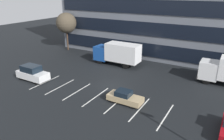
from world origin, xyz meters
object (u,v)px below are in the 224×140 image
box_truck_blue (117,53)px  suv_white (32,73)px  sedan_tan (125,97)px  bare_tree (66,23)px

box_truck_blue → suv_white: bearing=-120.9°
box_truck_blue → sedan_tan: 13.08m
suv_white → bare_tree: 16.80m
sedan_tan → bare_tree: bare_tree is taller
suv_white → bare_tree: (-6.54, 14.78, 4.55)m
box_truck_blue → suv_white: (-7.00, -11.67, -1.06)m
bare_tree → sedan_tan: bearing=-34.4°
box_truck_blue → bare_tree: size_ratio=1.05×
box_truck_blue → bare_tree: (-13.54, 3.12, 3.49)m
suv_white → sedan_tan: suv_white is taller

